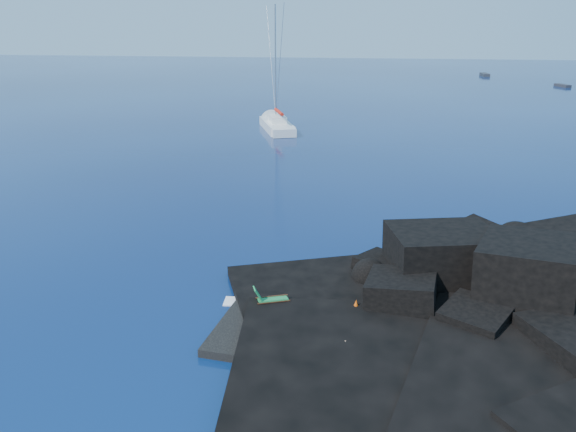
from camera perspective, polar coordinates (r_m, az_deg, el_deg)
name	(u,v)px	position (r m, az deg, el deg)	size (l,w,h in m)	color
ground	(213,331)	(24.79, -7.58, -11.52)	(400.00, 400.00, 0.00)	black
headland	(515,321)	(27.31, 22.06, -9.81)	(24.00, 24.00, 3.60)	black
beach	(319,334)	(24.43, 3.16, -11.86)	(8.50, 6.00, 0.70)	black
surf_foam	(338,288)	(28.34, 5.15, -7.30)	(10.00, 8.00, 0.06)	white
sailboat	(277,130)	(70.34, -1.16, 8.75)	(2.95, 14.06, 14.75)	white
deck_chair	(273,295)	(25.61, -1.56, -8.04)	(1.54, 0.67, 1.06)	#1C7F41
towel	(334,345)	(23.00, 4.70, -12.93)	(2.17, 1.03, 0.06)	white
sunbather	(334,342)	(22.93, 4.71, -12.62)	(1.78, 0.43, 0.24)	#E5A378
marker_cone	(356,305)	(25.43, 6.93, -9.01)	(0.38, 0.38, 0.57)	#DA4F0B
distant_boat_a	(485,76)	(152.51, 19.34, 13.28)	(1.60, 5.13, 0.68)	#25262A
distant_boat_b	(562,87)	(132.09, 26.10, 11.70)	(1.27, 4.07, 0.54)	#26252A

